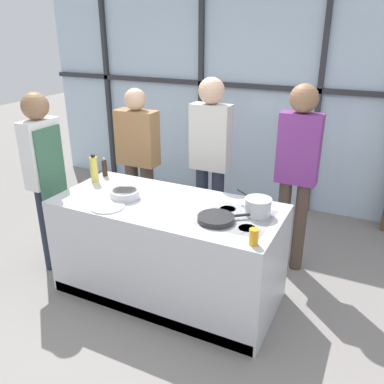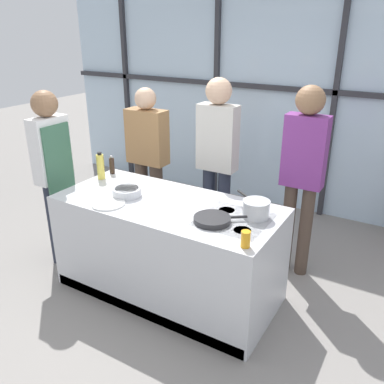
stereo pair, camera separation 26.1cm
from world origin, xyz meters
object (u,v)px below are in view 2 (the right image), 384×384
(spectator_far_left, at_px, (148,154))
(frying_pan, at_px, (213,219))
(white_plate, at_px, (108,204))
(spectator_center_left, at_px, (217,154))
(mixing_bowl, at_px, (127,192))
(saucepan, at_px, (256,208))
(pepper_grinder, at_px, (112,165))
(chef, at_px, (53,166))
(spectator_center_right, at_px, (303,168))
(oil_bottle, at_px, (101,166))
(juice_glass_near, at_px, (246,239))

(spectator_far_left, bearing_deg, frying_pan, 143.12)
(frying_pan, xyz_separation_m, white_plate, (-0.90, -0.16, -0.02))
(spectator_center_left, bearing_deg, white_plate, 71.56)
(spectator_far_left, xyz_separation_m, mixing_bowl, (0.49, -0.96, -0.01))
(spectator_far_left, bearing_deg, saucepan, 154.16)
(spectator_center_left, xyz_separation_m, frying_pan, (0.50, -1.03, -0.16))
(mixing_bowl, bearing_deg, frying_pan, -4.18)
(spectator_far_left, height_order, pepper_grinder, spectator_far_left)
(spectator_far_left, height_order, white_plate, spectator_far_left)
(chef, bearing_deg, saucepan, 96.04)
(spectator_far_left, xyz_separation_m, pepper_grinder, (-0.01, -0.59, 0.04))
(white_plate, bearing_deg, spectator_center_right, 43.26)
(frying_pan, bearing_deg, mixing_bowl, 175.82)
(oil_bottle, height_order, juice_glass_near, oil_bottle)
(frying_pan, xyz_separation_m, saucepan, (0.24, 0.25, 0.05))
(chef, relative_size, white_plate, 6.19)
(chef, bearing_deg, spectator_center_right, 115.14)
(frying_pan, xyz_separation_m, pepper_grinder, (-1.37, 0.44, 0.06))
(chef, xyz_separation_m, pepper_grinder, (0.37, 0.40, -0.05))
(spectator_far_left, relative_size, mixing_bowl, 6.58)
(white_plate, height_order, oil_bottle, oil_bottle)
(mixing_bowl, distance_m, oil_bottle, 0.53)
(chef, height_order, mixing_bowl, chef)
(juice_glass_near, bearing_deg, mixing_bowl, 167.33)
(spectator_center_right, bearing_deg, juice_glass_near, 89.82)
(mixing_bowl, bearing_deg, spectator_center_right, 37.72)
(saucepan, xyz_separation_m, pepper_grinder, (-1.62, 0.19, 0.01))
(frying_pan, distance_m, juice_glass_near, 0.42)
(spectator_center_right, xyz_separation_m, pepper_grinder, (-1.74, -0.59, -0.10))
(spectator_center_left, distance_m, saucepan, 1.08)
(spectator_center_left, height_order, juice_glass_near, spectator_center_left)
(spectator_center_left, bearing_deg, frying_pan, 116.09)
(pepper_grinder, bearing_deg, spectator_center_right, 18.67)
(saucepan, bearing_deg, spectator_center_left, 133.69)
(pepper_grinder, distance_m, juice_glass_near, 1.85)
(mixing_bowl, xyz_separation_m, pepper_grinder, (-0.49, 0.37, 0.05))
(spectator_center_left, relative_size, mixing_bowl, 7.20)
(spectator_far_left, bearing_deg, chef, 69.09)
(mixing_bowl, xyz_separation_m, oil_bottle, (-0.48, 0.21, 0.08))
(spectator_center_left, relative_size, juice_glass_near, 15.58)
(chef, distance_m, mixing_bowl, 0.87)
(spectator_far_left, xyz_separation_m, spectator_center_right, (1.73, 0.00, 0.14))
(oil_bottle, bearing_deg, spectator_far_left, 90.29)
(spectator_center_left, height_order, frying_pan, spectator_center_left)
(spectator_center_left, bearing_deg, spectator_far_left, 0.00)
(spectator_center_left, height_order, mixing_bowl, spectator_center_left)
(juice_glass_near, bearing_deg, oil_bottle, 164.29)
(chef, distance_m, white_plate, 0.88)
(frying_pan, relative_size, juice_glass_near, 3.81)
(mixing_bowl, bearing_deg, saucepan, 9.23)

